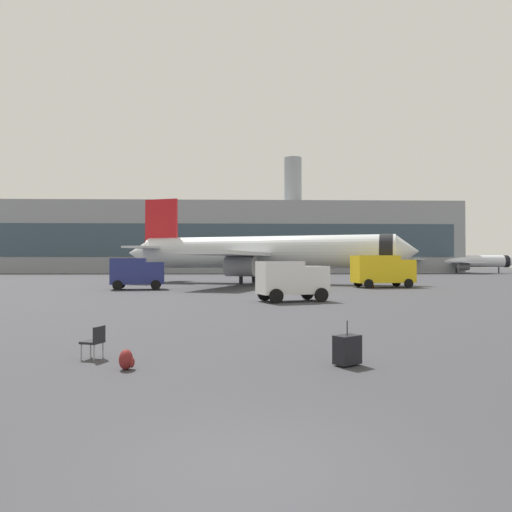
% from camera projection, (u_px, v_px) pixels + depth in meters
% --- Properties ---
extents(ground_plane, '(400.00, 400.00, 0.00)m').
position_uv_depth(ground_plane, '(249.00, 471.00, 5.73)').
color(ground_plane, '#38383D').
extents(airplane_at_gate, '(34.83, 31.83, 10.50)m').
position_uv_depth(airplane_at_gate, '(262.00, 253.00, 55.76)').
color(airplane_at_gate, silver).
rests_on(airplane_at_gate, ground).
extents(airplane_taxiing, '(26.25, 23.69, 7.71)m').
position_uv_depth(airplane_taxiing, '(459.00, 261.00, 109.01)').
color(airplane_taxiing, silver).
rests_on(airplane_taxiing, ground).
extents(service_truck, '(5.06, 3.09, 2.90)m').
position_uv_depth(service_truck, '(137.00, 272.00, 43.79)').
color(service_truck, navy).
rests_on(service_truck, ground).
extents(fuel_truck, '(6.31, 3.51, 3.20)m').
position_uv_depth(fuel_truck, '(382.00, 270.00, 47.12)').
color(fuel_truck, yellow).
rests_on(fuel_truck, ground).
extents(cargo_van, '(4.79, 3.39, 2.60)m').
position_uv_depth(cargo_van, '(292.00, 279.00, 30.40)').
color(cargo_van, white).
rests_on(cargo_van, ground).
extents(safety_cone_near, '(0.44, 0.44, 0.64)m').
position_uv_depth(safety_cone_near, '(280.00, 290.00, 37.66)').
color(safety_cone_near, '#F2590C').
rests_on(safety_cone_near, ground).
extents(safety_cone_mid, '(0.44, 0.44, 0.71)m').
position_uv_depth(safety_cone_mid, '(302.00, 288.00, 40.28)').
color(safety_cone_mid, '#F2590C').
rests_on(safety_cone_mid, ground).
extents(safety_cone_far, '(0.44, 0.44, 0.65)m').
position_uv_depth(safety_cone_far, '(373.00, 284.00, 47.78)').
color(safety_cone_far, '#F2590C').
rests_on(safety_cone_far, ground).
extents(rolling_suitcase, '(0.75, 0.69, 1.10)m').
position_uv_depth(rolling_suitcase, '(347.00, 350.00, 11.58)').
color(rolling_suitcase, black).
rests_on(rolling_suitcase, ground).
extents(traveller_backpack, '(0.36, 0.40, 0.48)m').
position_uv_depth(traveller_backpack, '(127.00, 360.00, 11.12)').
color(traveller_backpack, maroon).
rests_on(traveller_backpack, ground).
extents(gate_chair, '(0.61, 0.61, 0.86)m').
position_uv_depth(gate_chair, '(95.00, 340.00, 12.36)').
color(gate_chair, black).
rests_on(gate_chair, ground).
extents(terminal_building, '(109.04, 22.05, 28.63)m').
position_uv_depth(terminal_building, '(229.00, 239.00, 117.28)').
color(terminal_building, gray).
rests_on(terminal_building, ground).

